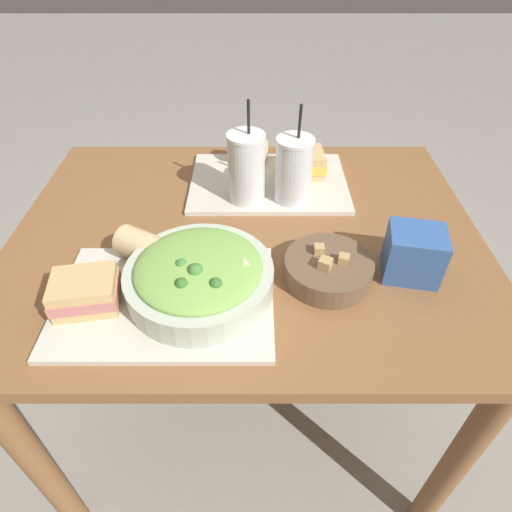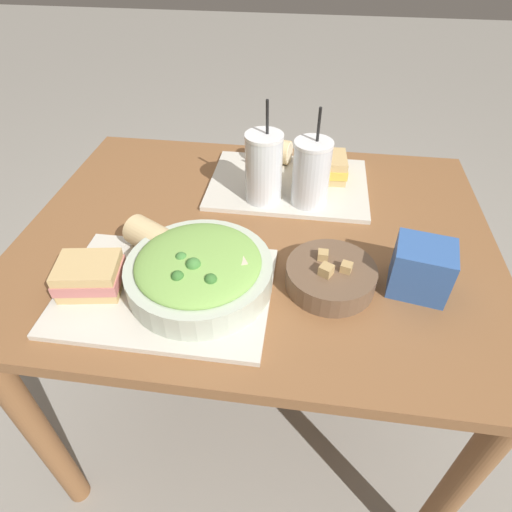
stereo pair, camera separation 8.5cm
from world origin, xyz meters
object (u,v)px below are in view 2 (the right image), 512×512
drink_cup_dark (264,170)px  sandwich_near (90,276)px  chip_bag (421,268)px  drink_cup_red (311,175)px  salad_bowl (199,270)px  baguette_far (273,150)px  sandwich_far (324,167)px  baguette_near (154,239)px  soup_bowl (331,276)px

drink_cup_dark → sandwich_near: bearing=-129.2°
chip_bag → drink_cup_dark: bearing=153.1°
sandwich_near → drink_cup_red: bearing=32.2°
salad_bowl → baguette_far: size_ratio=2.52×
drink_cup_red → sandwich_far: bearing=74.9°
baguette_near → soup_bowl: bearing=-67.2°
sandwich_far → baguette_far: (-0.15, 0.07, 0.00)m
soup_bowl → sandwich_near: size_ratio=1.34×
soup_bowl → baguette_far: 0.51m
salad_bowl → baguette_near: 0.15m
sandwich_near → baguette_far: baguette_far is taller
baguette_far → chip_bag: (0.34, -0.46, 0.01)m
baguette_far → drink_cup_dark: bearing=-169.1°
sandwich_near → drink_cup_red: drink_cup_red is taller
salad_bowl → drink_cup_red: (0.20, 0.33, 0.04)m
baguette_near → drink_cup_dark: (0.21, 0.24, 0.05)m
salad_bowl → drink_cup_red: bearing=58.4°
soup_bowl → sandwich_near: (-0.47, -0.08, 0.02)m
salad_bowl → sandwich_far: size_ratio=2.31×
sandwich_far → drink_cup_dark: (-0.15, -0.13, 0.05)m
sandwich_near → baguette_far: (0.30, 0.56, 0.00)m
salad_bowl → chip_bag: bearing=8.2°
salad_bowl → chip_bag: 0.44m
sandwich_near → baguette_near: 0.15m
soup_bowl → chip_bag: bearing=5.1°
sandwich_far → sandwich_near: bearing=-135.9°
baguette_near → sandwich_far: size_ratio=1.10×
sandwich_near → baguette_far: size_ratio=1.18×
soup_bowl → chip_bag: size_ratio=1.43×
drink_cup_dark → chip_bag: bearing=-37.6°
salad_bowl → drink_cup_dark: 0.34m
soup_bowl → chip_bag: chip_bag is taller
sandwich_far → baguette_far: bearing=150.6°
drink_cup_dark → soup_bowl: bearing=-58.6°
baguette_far → salad_bowl: bearing=-177.6°
baguette_far → drink_cup_dark: (-0.00, -0.20, 0.05)m
sandwich_near → sandwich_far: 0.67m
salad_bowl → sandwich_near: (-0.21, -0.04, -0.01)m
baguette_near → baguette_far: bearing=3.3°
soup_bowl → drink_cup_dark: size_ratio=0.70×
sandwich_far → drink_cup_red: (-0.03, -0.13, 0.05)m
salad_bowl → sandwich_near: 0.22m
soup_bowl → drink_cup_red: (-0.06, 0.28, 0.06)m
baguette_far → drink_cup_red: 0.23m
baguette_far → chip_bag: bearing=-131.5°
soup_bowl → drink_cup_dark: drink_cup_dark is taller
baguette_near → drink_cup_red: bearing=-24.3°
sandwich_far → baguette_far: 0.16m
salad_bowl → drink_cup_dark: size_ratio=1.12×
drink_cup_dark → drink_cup_red: size_ratio=1.04×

